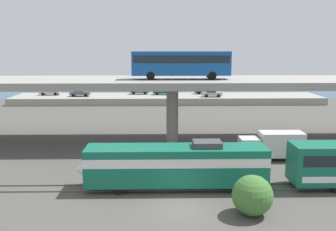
{
  "coord_description": "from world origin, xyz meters",
  "views": [
    {
      "loc": [
        -1.47,
        -26.47,
        12.03
      ],
      "look_at": [
        -0.61,
        17.24,
        3.95
      ],
      "focal_mm": 39.71,
      "sensor_mm": 36.0,
      "label": 1
    }
  ],
  "objects_px": {
    "transit_bus_on_overpass": "(181,62)",
    "parked_car_0": "(80,93)",
    "train_locomotive": "(167,164)",
    "service_truck_west": "(273,145)",
    "parked_car_1": "(163,91)",
    "parked_car_3": "(205,91)",
    "parked_car_2": "(212,93)",
    "parked_car_5": "(50,92)",
    "parked_car_4": "(139,91)"
  },
  "relations": [
    {
      "from": "parked_car_4",
      "to": "parked_car_5",
      "type": "bearing_deg",
      "value": -176.39
    },
    {
      "from": "parked_car_4",
      "to": "parked_car_3",
      "type": "bearing_deg",
      "value": 0.5
    },
    {
      "from": "parked_car_0",
      "to": "parked_car_4",
      "type": "relative_size",
      "value": 1.01
    },
    {
      "from": "transit_bus_on_overpass",
      "to": "parked_car_2",
      "type": "xyz_separation_m",
      "value": [
        8.48,
        32.92,
        -7.9
      ]
    },
    {
      "from": "parked_car_2",
      "to": "service_truck_west",
      "type": "bearing_deg",
      "value": -88.38
    },
    {
      "from": "train_locomotive",
      "to": "parked_car_4",
      "type": "height_order",
      "value": "train_locomotive"
    },
    {
      "from": "train_locomotive",
      "to": "parked_car_3",
      "type": "bearing_deg",
      "value": -100.05
    },
    {
      "from": "parked_car_5",
      "to": "parked_car_3",
      "type": "bearing_deg",
      "value": 2.28
    },
    {
      "from": "service_truck_west",
      "to": "parked_car_3",
      "type": "height_order",
      "value": "service_truck_west"
    },
    {
      "from": "train_locomotive",
      "to": "service_truck_west",
      "type": "bearing_deg",
      "value": -144.92
    },
    {
      "from": "parked_car_0",
      "to": "parked_car_2",
      "type": "relative_size",
      "value": 1.01
    },
    {
      "from": "parked_car_5",
      "to": "parked_car_1",
      "type": "bearing_deg",
      "value": 0.56
    },
    {
      "from": "parked_car_4",
      "to": "parked_car_2",
      "type": "bearing_deg",
      "value": -17.6
    },
    {
      "from": "parked_car_1",
      "to": "parked_car_3",
      "type": "xyz_separation_m",
      "value": [
        9.47,
        1.13,
        -0.0
      ]
    },
    {
      "from": "train_locomotive",
      "to": "parked_car_2",
      "type": "xyz_separation_m",
      "value": [
        10.43,
        48.39,
        0.08
      ]
    },
    {
      "from": "service_truck_west",
      "to": "parked_car_5",
      "type": "distance_m",
      "value": 57.39
    },
    {
      "from": "service_truck_west",
      "to": "parked_car_2",
      "type": "relative_size",
      "value": 1.64
    },
    {
      "from": "parked_car_2",
      "to": "parked_car_0",
      "type": "bearing_deg",
      "value": 177.03
    },
    {
      "from": "train_locomotive",
      "to": "parked_car_2",
      "type": "relative_size",
      "value": 3.96
    },
    {
      "from": "parked_car_3",
      "to": "parked_car_5",
      "type": "height_order",
      "value": "same"
    },
    {
      "from": "parked_car_3",
      "to": "parked_car_4",
      "type": "xyz_separation_m",
      "value": [
        -14.88,
        -0.13,
        -0.0
      ]
    },
    {
      "from": "train_locomotive",
      "to": "service_truck_west",
      "type": "height_order",
      "value": "train_locomotive"
    },
    {
      "from": "parked_car_2",
      "to": "parked_car_1",
      "type": "bearing_deg",
      "value": 158.92
    },
    {
      "from": "parked_car_0",
      "to": "parked_car_5",
      "type": "xyz_separation_m",
      "value": [
        -7.15,
        2.29,
        -0.0
      ]
    },
    {
      "from": "parked_car_1",
      "to": "parked_car_2",
      "type": "xyz_separation_m",
      "value": [
        10.42,
        -4.02,
        -0.0
      ]
    },
    {
      "from": "parked_car_0",
      "to": "parked_car_2",
      "type": "height_order",
      "value": "same"
    },
    {
      "from": "parked_car_2",
      "to": "transit_bus_on_overpass",
      "type": "bearing_deg",
      "value": -104.44
    },
    {
      "from": "parked_car_2",
      "to": "parked_car_4",
      "type": "xyz_separation_m",
      "value": [
        -15.83,
        5.02,
        -0.0
      ]
    },
    {
      "from": "parked_car_4",
      "to": "parked_car_0",
      "type": "bearing_deg",
      "value": -164.38
    },
    {
      "from": "transit_bus_on_overpass",
      "to": "parked_car_0",
      "type": "relative_size",
      "value": 2.85
    },
    {
      "from": "parked_car_0",
      "to": "parked_car_1",
      "type": "relative_size",
      "value": 0.92
    },
    {
      "from": "transit_bus_on_overpass",
      "to": "service_truck_west",
      "type": "xyz_separation_m",
      "value": [
        9.62,
        -7.35,
        -8.54
      ]
    },
    {
      "from": "service_truck_west",
      "to": "parked_car_0",
      "type": "height_order",
      "value": "service_truck_west"
    },
    {
      "from": "transit_bus_on_overpass",
      "to": "train_locomotive",
      "type": "bearing_deg",
      "value": 82.8
    },
    {
      "from": "transit_bus_on_overpass",
      "to": "parked_car_2",
      "type": "bearing_deg",
      "value": -104.44
    },
    {
      "from": "transit_bus_on_overpass",
      "to": "parked_car_0",
      "type": "xyz_separation_m",
      "value": [
        -20.03,
        34.4,
        -7.9
      ]
    },
    {
      "from": "parked_car_2",
      "to": "parked_car_5",
      "type": "xyz_separation_m",
      "value": [
        -35.66,
        3.77,
        0.0
      ]
    },
    {
      "from": "parked_car_3",
      "to": "parked_car_4",
      "type": "distance_m",
      "value": 14.88
    },
    {
      "from": "train_locomotive",
      "to": "transit_bus_on_overpass",
      "type": "xyz_separation_m",
      "value": [
        1.95,
        15.47,
        7.98
      ]
    },
    {
      "from": "parked_car_0",
      "to": "parked_car_3",
      "type": "xyz_separation_m",
      "value": [
        27.56,
        3.67,
        -0.0
      ]
    },
    {
      "from": "parked_car_1",
      "to": "parked_car_3",
      "type": "distance_m",
      "value": 9.54
    },
    {
      "from": "train_locomotive",
      "to": "parked_car_4",
      "type": "xyz_separation_m",
      "value": [
        -5.4,
        53.41,
        0.08
      ]
    },
    {
      "from": "parked_car_3",
      "to": "parked_car_4",
      "type": "height_order",
      "value": "same"
    },
    {
      "from": "parked_car_2",
      "to": "parked_car_5",
      "type": "relative_size",
      "value": 0.94
    },
    {
      "from": "train_locomotive",
      "to": "parked_car_2",
      "type": "bearing_deg",
      "value": -102.16
    },
    {
      "from": "train_locomotive",
      "to": "parked_car_3",
      "type": "xyz_separation_m",
      "value": [
        9.49,
        53.54,
        0.08
      ]
    },
    {
      "from": "service_truck_west",
      "to": "parked_car_1",
      "type": "distance_m",
      "value": 45.77
    },
    {
      "from": "service_truck_west",
      "to": "parked_car_5",
      "type": "bearing_deg",
      "value": -50.12
    },
    {
      "from": "parked_car_1",
      "to": "parked_car_0",
      "type": "bearing_deg",
      "value": -172.01
    },
    {
      "from": "service_truck_west",
      "to": "parked_car_2",
      "type": "distance_m",
      "value": 40.29
    }
  ]
}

